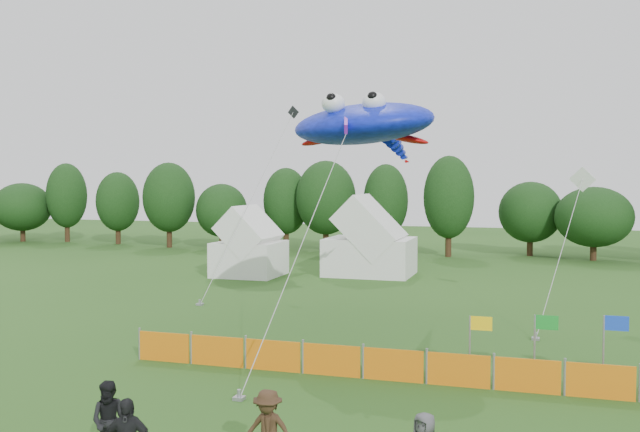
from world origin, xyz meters
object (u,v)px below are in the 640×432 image
(tent_left, at_px, (249,248))
(stingray_kite, at_px, (366,125))
(tent_right, at_px, (370,245))
(spectator_b, at_px, (110,421))
(barrier_fence, at_px, (458,370))
(spectator_c, at_px, (268,431))

(tent_left, relative_size, stingray_kite, 0.24)
(tent_right, height_order, spectator_b, tent_right)
(tent_left, xyz_separation_m, stingray_kite, (11.32, -14.80, 6.57))
(tent_left, height_order, stingray_kite, stingray_kite)
(tent_left, distance_m, tent_right, 7.85)
(barrier_fence, distance_m, spectator_b, 10.52)
(tent_left, distance_m, barrier_fence, 26.21)
(tent_right, xyz_separation_m, spectator_c, (5.13, -31.17, -1.10))
(barrier_fence, distance_m, stingray_kite, 10.92)
(spectator_c, bearing_deg, barrier_fence, 69.43)
(tent_right, bearing_deg, spectator_b, -87.15)
(tent_right, height_order, barrier_fence, tent_right)
(tent_right, xyz_separation_m, stingray_kite, (3.94, -17.48, 6.40))
(stingray_kite, bearing_deg, tent_left, 127.40)
(tent_left, relative_size, barrier_fence, 0.19)
(stingray_kite, bearing_deg, barrier_fence, -54.47)
(barrier_fence, bearing_deg, spectator_c, -112.86)
(tent_left, xyz_separation_m, tent_right, (7.38, 2.67, 0.17))
(barrier_fence, bearing_deg, spectator_b, -129.87)
(barrier_fence, xyz_separation_m, spectator_b, (-6.74, -8.07, 0.40))
(stingray_kite, bearing_deg, spectator_c, -85.01)
(spectator_b, height_order, spectator_c, spectator_b)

